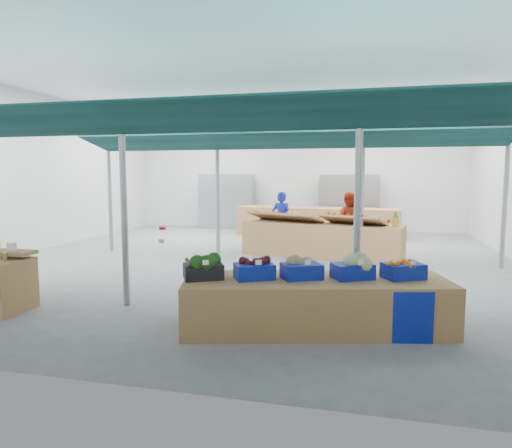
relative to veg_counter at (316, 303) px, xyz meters
The scene contains 22 objects.
floor 4.83m from the veg_counter, 114.45° to the left, with size 13.00×13.00×0.00m, color slate.
hall 6.57m from the veg_counter, 108.90° to the left, with size 13.00×13.00×13.00m.
pole_grid 3.27m from the veg_counter, 115.28° to the left, with size 10.00×4.60×3.00m.
awnings 3.80m from the veg_counter, 115.28° to the left, with size 9.50×7.08×0.30m.
back_shelving_left 11.33m from the veg_counter, 113.40° to the left, with size 2.00×0.50×2.00m, color #B23F33.
back_shelving_right 10.41m from the veg_counter, 89.97° to the left, with size 2.00×0.50×2.00m, color #B23F33.
veg_counter is the anchor object (origin of this frame).
fruit_counter 5.33m from the veg_counter, 94.91° to the left, with size 3.92×0.93×0.84m, color olive.
far_counter 9.08m from the veg_counter, 96.05° to the left, with size 5.27×1.05×0.95m, color olive.
crate_stack 1.15m from the veg_counter, ahead, with size 0.53×0.37×0.64m, color #0D1F94.
vendor_left 6.64m from the veg_counter, 104.48° to the left, with size 0.57×0.38×1.57m, color #1924A6.
vendor_right 6.43m from the veg_counter, 88.71° to the left, with size 0.76×0.59×1.57m, color #B33016.
crate_broccoli 1.56m from the veg_counter, 165.73° to the right, with size 0.61×0.55×0.35m.
crate_beets 0.94m from the veg_counter, 165.73° to the right, with size 0.61×0.55×0.29m.
crate_celeriac 0.52m from the veg_counter, 165.68° to the right, with size 0.61×0.55×0.31m.
crate_cabbage 0.69m from the veg_counter, 14.24° to the left, with size 0.61×0.55×0.35m.
crate_carrots 1.23m from the veg_counter, 14.25° to the left, with size 0.61×0.55×0.29m.
sparrow 1.74m from the veg_counter, 161.68° to the right, with size 0.12×0.09×0.11m.
pole_ribbon 3.23m from the veg_counter, 154.29° to the left, with size 0.12×0.12×0.28m.
apple_heap_yellow 5.62m from the veg_counter, 104.41° to the left, with size 2.02×1.38×0.27m.
apple_heap_red 5.12m from the veg_counter, 86.58° to the left, with size 1.65×1.23×0.27m.
pineapple 5.08m from the veg_counter, 75.46° to the left, with size 0.14×0.14×0.39m.
Camera 1 is at (2.63, -10.29, 2.04)m, focal length 32.00 mm.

